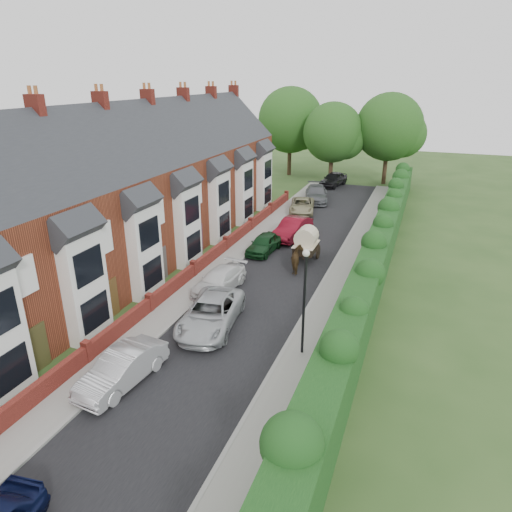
{
  "coord_description": "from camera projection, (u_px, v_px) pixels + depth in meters",
  "views": [
    {
      "loc": [
        7.72,
        -13.44,
        11.94
      ],
      "look_at": [
        -0.95,
        9.56,
        2.2
      ],
      "focal_mm": 32.0,
      "sensor_mm": 36.0,
      "label": 1
    }
  ],
  "objects": [
    {
      "name": "ground",
      "position": [
        195.0,
        390.0,
        18.62
      ],
      "size": [
        140.0,
        140.0,
        0.0
      ],
      "primitive_type": "plane",
      "color": "#2D4C1E",
      "rests_on": "ground"
    },
    {
      "name": "road",
      "position": [
        271.0,
        282.0,
        28.35
      ],
      "size": [
        6.0,
        58.0,
        0.02
      ],
      "primitive_type": "cube",
      "color": "black",
      "rests_on": "ground"
    },
    {
      "name": "pavement_hedge_side",
      "position": [
        336.0,
        291.0,
        26.99
      ],
      "size": [
        2.2,
        58.0,
        0.12
      ],
      "primitive_type": "cube",
      "color": "gray",
      "rests_on": "ground"
    },
    {
      "name": "pavement_house_side",
      "position": [
        215.0,
        272.0,
        29.6
      ],
      "size": [
        1.7,
        58.0,
        0.12
      ],
      "primitive_type": "cube",
      "color": "gray",
      "rests_on": "ground"
    },
    {
      "name": "kerb_hedge_side",
      "position": [
        319.0,
        288.0,
        27.33
      ],
      "size": [
        0.18,
        58.0,
        0.13
      ],
      "primitive_type": "cube",
      "color": "#989792",
      "rests_on": "ground"
    },
    {
      "name": "kerb_house_side",
      "position": [
        226.0,
        274.0,
        29.33
      ],
      "size": [
        0.18,
        58.0,
        0.13
      ],
      "primitive_type": "cube",
      "color": "#989792",
      "rests_on": "ground"
    },
    {
      "name": "hedge",
      "position": [
        370.0,
        272.0,
        25.83
      ],
      "size": [
        2.1,
        58.0,
        2.85
      ],
      "color": "#113714",
      "rests_on": "ground"
    },
    {
      "name": "terrace_row",
      "position": [
        114.0,
        201.0,
        29.23
      ],
      "size": [
        9.05,
        40.5,
        11.5
      ],
      "color": "brown",
      "rests_on": "ground"
    },
    {
      "name": "garden_wall_row",
      "position": [
        194.0,
        270.0,
        28.91
      ],
      "size": [
        0.35,
        40.35,
        1.1
      ],
      "color": "maroon",
      "rests_on": "ground"
    },
    {
      "name": "lamppost",
      "position": [
        305.0,
        290.0,
        19.77
      ],
      "size": [
        0.32,
        0.32,
        5.16
      ],
      "color": "black",
      "rests_on": "ground"
    },
    {
      "name": "tree_far_left",
      "position": [
        336.0,
        134.0,
        52.25
      ],
      "size": [
        7.14,
        6.8,
        9.29
      ],
      "color": "#332316",
      "rests_on": "ground"
    },
    {
      "name": "tree_far_right",
      "position": [
        393.0,
        129.0,
        51.79
      ],
      "size": [
        7.98,
        7.6,
        10.31
      ],
      "color": "#332316",
      "rests_on": "ground"
    },
    {
      "name": "tree_far_back",
      "position": [
        294.0,
        122.0,
        56.48
      ],
      "size": [
        8.4,
        8.0,
        10.82
      ],
      "color": "#332316",
      "rests_on": "ground"
    },
    {
      "name": "car_silver_a",
      "position": [
        122.0,
        368.0,
        18.77
      ],
      "size": [
        2.0,
        4.49,
        1.43
      ],
      "primitive_type": "imported",
      "rotation": [
        0.0,
        0.0,
        -0.11
      ],
      "color": "#BBBBC0",
      "rests_on": "ground"
    },
    {
      "name": "car_silver_b",
      "position": [
        211.0,
        313.0,
        23.04
      ],
      "size": [
        3.26,
        5.72,
        1.5
      ],
      "primitive_type": "imported",
      "rotation": [
        0.0,
        0.0,
        0.15
      ],
      "color": "#B5B9BD",
      "rests_on": "ground"
    },
    {
      "name": "car_white",
      "position": [
        219.0,
        280.0,
        27.02
      ],
      "size": [
        2.28,
        4.61,
        1.29
      ],
      "primitive_type": "imported",
      "rotation": [
        0.0,
        0.0,
        -0.11
      ],
      "color": "white",
      "rests_on": "ground"
    },
    {
      "name": "car_green",
      "position": [
        264.0,
        243.0,
        32.87
      ],
      "size": [
        1.87,
        4.07,
        1.35
      ],
      "primitive_type": "imported",
      "rotation": [
        0.0,
        0.0,
        -0.07
      ],
      "color": "#103718",
      "rests_on": "ground"
    },
    {
      "name": "car_red",
      "position": [
        293.0,
        228.0,
        35.76
      ],
      "size": [
        2.26,
        4.91,
        1.56
      ],
      "primitive_type": "imported",
      "rotation": [
        0.0,
        0.0,
        -0.13
      ],
      "color": "maroon",
      "rests_on": "ground"
    },
    {
      "name": "car_beige",
      "position": [
        302.0,
        205.0,
        42.58
      ],
      "size": [
        3.08,
        5.02,
        1.3
      ],
      "primitive_type": "imported",
      "rotation": [
        0.0,
        0.0,
        0.21
      ],
      "color": "tan",
      "rests_on": "ground"
    },
    {
      "name": "car_grey",
      "position": [
        316.0,
        194.0,
        46.24
      ],
      "size": [
        3.42,
        5.77,
        1.57
      ],
      "primitive_type": "imported",
      "rotation": [
        0.0,
        0.0,
        0.24
      ],
      "color": "#56585D",
      "rests_on": "ground"
    },
    {
      "name": "car_black",
      "position": [
        333.0,
        179.0,
        52.67
      ],
      "size": [
        2.86,
        5.02,
        1.61
      ],
      "primitive_type": "imported",
      "rotation": [
        0.0,
        0.0,
        -0.21
      ],
      "color": "black",
      "rests_on": "ground"
    },
    {
      "name": "horse",
      "position": [
        298.0,
        260.0,
        29.57
      ],
      "size": [
        1.44,
        2.09,
        1.61
      ],
      "primitive_type": "imported",
      "rotation": [
        0.0,
        0.0,
        3.47
      ],
      "color": "#443119",
      "rests_on": "ground"
    },
    {
      "name": "horse_cart",
      "position": [
        306.0,
        241.0,
        31.15
      ],
      "size": [
        1.52,
        3.37,
        2.43
      ],
      "color": "black",
      "rests_on": "ground"
    }
  ]
}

